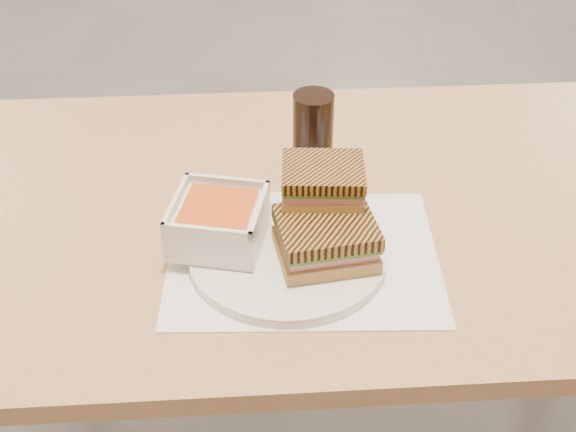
{
  "coord_description": "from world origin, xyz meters",
  "views": [
    {
      "loc": [
        0.05,
        -2.76,
        1.4
      ],
      "look_at": [
        0.01,
        -2.0,
        0.82
      ],
      "focal_mm": 46.74,
      "sensor_mm": 36.0,
      "label": 1
    }
  ],
  "objects_px": {
    "soup_bowl": "(218,223)",
    "panini_lower": "(326,238)",
    "plate": "(287,254)",
    "cola_glass": "(313,134)",
    "main_table": "(348,260)"
  },
  "relations": [
    {
      "from": "plate",
      "to": "cola_glass",
      "type": "bearing_deg",
      "value": 82.5
    },
    {
      "from": "main_table",
      "to": "panini_lower",
      "type": "bearing_deg",
      "value": -104.86
    },
    {
      "from": "plate",
      "to": "panini_lower",
      "type": "distance_m",
      "value": 0.06
    },
    {
      "from": "plate",
      "to": "cola_glass",
      "type": "distance_m",
      "value": 0.22
    },
    {
      "from": "panini_lower",
      "to": "cola_glass",
      "type": "relative_size",
      "value": 1.1
    },
    {
      "from": "main_table",
      "to": "soup_bowl",
      "type": "height_order",
      "value": "soup_bowl"
    },
    {
      "from": "plate",
      "to": "main_table",
      "type": "bearing_deg",
      "value": 56.61
    },
    {
      "from": "panini_lower",
      "to": "plate",
      "type": "bearing_deg",
      "value": 169.56
    },
    {
      "from": "panini_lower",
      "to": "cola_glass",
      "type": "bearing_deg",
      "value": 95.7
    },
    {
      "from": "soup_bowl",
      "to": "cola_glass",
      "type": "bearing_deg",
      "value": 58.58
    },
    {
      "from": "plate",
      "to": "cola_glass",
      "type": "xyz_separation_m",
      "value": [
        0.03,
        0.21,
        0.06
      ]
    },
    {
      "from": "plate",
      "to": "panini_lower",
      "type": "bearing_deg",
      "value": -10.44
    },
    {
      "from": "soup_bowl",
      "to": "panini_lower",
      "type": "relative_size",
      "value": 0.9
    },
    {
      "from": "main_table",
      "to": "panini_lower",
      "type": "xyz_separation_m",
      "value": [
        -0.04,
        -0.14,
        0.16
      ]
    },
    {
      "from": "main_table",
      "to": "panini_lower",
      "type": "distance_m",
      "value": 0.22
    }
  ]
}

